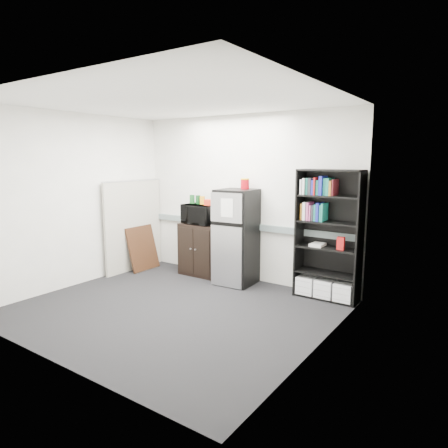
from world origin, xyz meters
name	(u,v)px	position (x,y,z in m)	size (l,w,h in m)	color
floor	(174,309)	(0.00, 0.00, 0.00)	(4.00, 4.00, 0.00)	black
wall_back	(243,198)	(0.00, 1.75, 1.35)	(4.00, 0.02, 2.70)	silver
wall_right	(320,223)	(2.00, 0.00, 1.35)	(0.02, 3.50, 2.70)	silver
wall_left	(77,200)	(-2.00, 0.00, 1.35)	(0.02, 3.50, 2.70)	silver
ceiling	(170,101)	(0.00, 0.00, 2.70)	(4.00, 3.50, 0.02)	white
electrical_raceway	(242,225)	(0.00, 1.72, 0.90)	(3.92, 0.05, 0.10)	slate
wall_note	(226,185)	(-0.35, 1.74, 1.55)	(0.14, 0.00, 0.10)	white
bookshelf	(328,236)	(1.53, 1.57, 0.91)	(0.90, 0.34, 1.85)	black
cubicle_partition	(134,225)	(-1.90, 1.08, 0.81)	(0.06, 1.30, 1.62)	#A9A596
cabinet	(202,249)	(-0.69, 1.50, 0.45)	(0.72, 0.48, 0.90)	black
microwave	(201,214)	(-0.69, 1.48, 1.06)	(0.60, 0.40, 0.33)	black
snack_box_a	(192,199)	(-0.90, 1.52, 1.30)	(0.07, 0.05, 0.15)	#175120
snack_box_b	(198,200)	(-0.77, 1.52, 1.30)	(0.07, 0.05, 0.15)	#0D3D17
snack_box_c	(202,200)	(-0.68, 1.52, 1.30)	(0.07, 0.05, 0.14)	orange
snack_bag	(210,202)	(-0.48, 1.47, 1.28)	(0.18, 0.10, 0.10)	red
refrigerator	(236,237)	(0.08, 1.42, 0.76)	(0.61, 0.63, 1.52)	black
coffee_can	(245,183)	(0.15, 1.55, 1.62)	(0.14, 0.14, 0.19)	#A60712
framed_poster	(143,248)	(-1.77, 1.15, 0.40)	(0.24, 0.63, 0.79)	black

